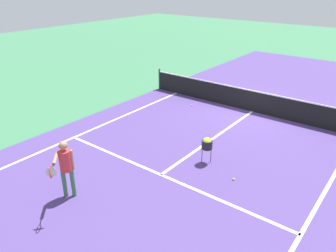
{
  "coord_description": "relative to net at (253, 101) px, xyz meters",
  "views": [
    {
      "loc": [
        5.26,
        -12.88,
        5.4
      ],
      "look_at": [
        -0.64,
        -5.22,
        1.0
      ],
      "focal_mm": 35.23,
      "sensor_mm": 36.0,
      "label": 1
    }
  ],
  "objects": [
    {
      "name": "ground_plane",
      "position": [
        0.0,
        0.0,
        -0.49
      ],
      "size": [
        60.0,
        60.0,
        0.0
      ],
      "primitive_type": "plane",
      "color": "#38724C"
    },
    {
      "name": "tennis_ball_mid_court",
      "position": [
        1.85,
        -5.33,
        -0.46
      ],
      "size": [
        0.07,
        0.07,
        0.07
      ],
      "primitive_type": "sphere",
      "color": "#CCE033",
      "rests_on": "ground_plane"
    },
    {
      "name": "line_sideline_right",
      "position": [
        4.11,
        -5.95,
        -0.49
      ],
      "size": [
        0.1,
        11.89,
        0.01
      ],
      "primitive_type": "cube",
      "color": "white",
      "rests_on": "ground_plane"
    },
    {
      "name": "line_service_near",
      "position": [
        0.0,
        -6.4,
        -0.49
      ],
      "size": [
        8.22,
        0.1,
        0.01
      ],
      "primitive_type": "cube",
      "color": "white",
      "rests_on": "ground_plane"
    },
    {
      "name": "court_surface_inbounds",
      "position": [
        0.0,
        0.0,
        -0.49
      ],
      "size": [
        10.62,
        24.4,
        0.0
      ],
      "primitive_type": "cube",
      "color": "#4C387A",
      "rests_on": "ground_plane"
    },
    {
      "name": "line_center_service",
      "position": [
        0.0,
        -3.2,
        -0.49
      ],
      "size": [
        0.1,
        6.4,
        0.01
      ],
      "primitive_type": "cube",
      "color": "white",
      "rests_on": "ground_plane"
    },
    {
      "name": "tennis_ball_near_net",
      "position": [
        -2.5,
        -1.06,
        -0.46
      ],
      "size": [
        0.07,
        0.07,
        0.07
      ],
      "primitive_type": "sphere",
      "color": "#CCE033",
      "rests_on": "ground_plane"
    },
    {
      "name": "player_near",
      "position": [
        -1.27,
        -8.72,
        0.53
      ],
      "size": [
        0.81,
        1.02,
        1.65
      ],
      "color": "#3F7247",
      "rests_on": "ground_plane"
    },
    {
      "name": "ball_hopper",
      "position": [
        0.68,
        -4.96,
        0.18
      ],
      "size": [
        0.34,
        0.34,
        0.87
      ],
      "color": "black",
      "rests_on": "ground_plane"
    },
    {
      "name": "net",
      "position": [
        0.0,
        0.0,
        0.0
      ],
      "size": [
        10.55,
        0.09,
        1.07
      ],
      "color": "#33383D",
      "rests_on": "ground_plane"
    },
    {
      "name": "line_sideline_left",
      "position": [
        -4.11,
        -5.95,
        -0.49
      ],
      "size": [
        0.1,
        11.89,
        0.01
      ],
      "primitive_type": "cube",
      "color": "white",
      "rests_on": "ground_plane"
    }
  ]
}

